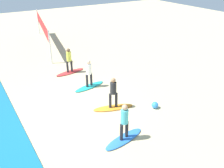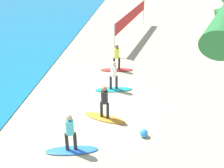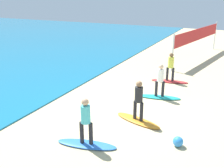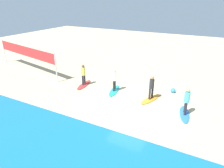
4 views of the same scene
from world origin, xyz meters
name	(u,v)px [view 1 (image 1 of 4)]	position (x,y,z in m)	size (l,w,h in m)	color
ground_plane	(81,108)	(0.00, 0.00, 0.00)	(60.00, 60.00, 0.00)	#CCB789
surfboard_blue	(124,139)	(-3.31, -0.47, 0.04)	(2.10, 0.56, 0.09)	blue
surfer_blue	(124,119)	(-3.31, -0.47, 1.04)	(0.32, 0.45, 1.64)	#232328
surfboard_orange	(113,108)	(-0.90, -1.42, 0.04)	(2.10, 0.56, 0.09)	orange
surfer_orange	(113,91)	(-0.90, -1.42, 1.04)	(0.32, 0.45, 1.64)	#232328
surfboard_teal	(89,86)	(1.94, -1.48, 0.04)	(2.10, 0.56, 0.09)	teal
surfer_teal	(89,71)	(1.94, -1.48, 1.04)	(0.32, 0.45, 1.64)	#232328
surfboard_red	(70,72)	(4.59, -1.34, 0.04)	(2.10, 0.56, 0.09)	red
surfer_red	(69,58)	(4.59, -1.34, 1.04)	(0.32, 0.46, 1.64)	#232328
volleyball_net	(42,26)	(11.33, -1.76, 1.79)	(8.93, 1.86, 2.50)	silver
beach_ball	(155,105)	(-2.00, -3.28, 0.18)	(0.36, 0.36, 0.36)	#338CE5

